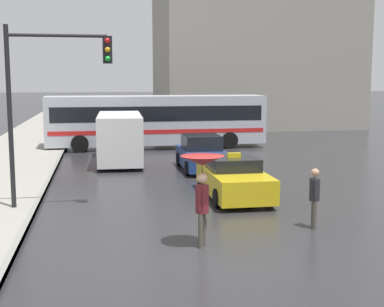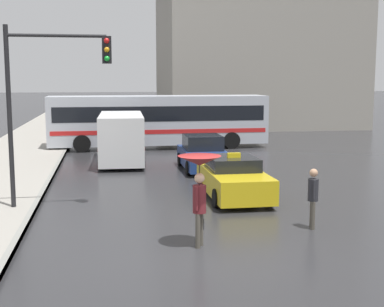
{
  "view_description": "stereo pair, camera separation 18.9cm",
  "coord_description": "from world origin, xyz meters",
  "views": [
    {
      "loc": [
        -2.6,
        -11.11,
        4.01
      ],
      "look_at": [
        0.54,
        7.15,
        1.4
      ],
      "focal_mm": 50.0,
      "sensor_mm": 36.0,
      "label": 1
    },
    {
      "loc": [
        -2.42,
        -11.14,
        4.01
      ],
      "look_at": [
        0.54,
        7.15,
        1.4
      ],
      "focal_mm": 50.0,
      "sensor_mm": 36.0,
      "label": 2
    }
  ],
  "objects": [
    {
      "name": "taxi",
      "position": [
        1.8,
        6.18,
        0.65
      ],
      "size": [
        1.91,
        4.25,
        1.53
      ],
      "rotation": [
        0.0,
        0.0,
        3.14
      ],
      "color": "gold",
      "rests_on": "ground_plane"
    },
    {
      "name": "sedan_red",
      "position": [
        1.8,
        11.85,
        0.69
      ],
      "size": [
        1.91,
        4.04,
        1.52
      ],
      "rotation": [
        0.0,
        0.0,
        3.14
      ],
      "color": "navy",
      "rests_on": "ground_plane"
    },
    {
      "name": "city_bus",
      "position": [
        0.61,
        19.69,
        1.68
      ],
      "size": [
        12.54,
        2.87,
        3.02
      ],
      "rotation": [
        0.0,
        0.0,
        1.59
      ],
      "color": "#B2B7C1",
      "rests_on": "ground_plane"
    },
    {
      "name": "traffic_light",
      "position": [
        -4.01,
        5.24,
        3.83
      ],
      "size": [
        3.09,
        0.38,
        5.55
      ],
      "color": "black",
      "rests_on": "ground_plane"
    },
    {
      "name": "pedestrian_with_umbrella",
      "position": [
        -0.26,
        1.06,
        1.76
      ],
      "size": [
        1.03,
        1.03,
        2.21
      ],
      "rotation": [
        0.0,
        0.0,
        1.07
      ],
      "color": "#4C473D",
      "rests_on": "ground_plane"
    },
    {
      "name": "ambulance_van",
      "position": [
        -1.7,
        14.39,
        1.29
      ],
      "size": [
        2.23,
        5.58,
        2.32
      ],
      "rotation": [
        0.0,
        0.0,
        3.11
      ],
      "color": "silver",
      "rests_on": "ground_plane"
    },
    {
      "name": "ground_plane",
      "position": [
        0.0,
        0.0,
        0.0
      ],
      "size": [
        300.0,
        300.0,
        0.0
      ],
      "primitive_type": "plane",
      "color": "#2D2D30"
    },
    {
      "name": "pedestrian_man",
      "position": [
        3.01,
        2.14,
        0.95
      ],
      "size": [
        0.35,
        0.43,
        1.63
      ],
      "rotation": [
        0.0,
        0.0,
        -1.85
      ],
      "color": "#4C473D",
      "rests_on": "ground_plane"
    }
  ]
}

